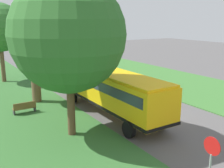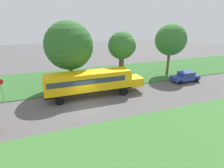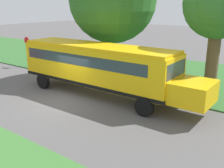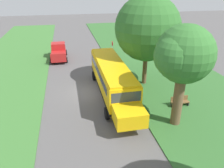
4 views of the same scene
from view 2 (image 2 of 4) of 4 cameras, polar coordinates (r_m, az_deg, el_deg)
ground_plane at (r=20.11m, az=-7.96°, el=-6.89°), size 120.00×120.00×0.00m
grass_verge at (r=29.25m, az=-12.21°, el=1.74°), size 12.00×80.00×0.08m
grass_far_side at (r=12.98m, az=1.52°, el=-24.20°), size 10.00×80.00×0.07m
school_bus at (r=21.73m, az=-6.86°, el=0.81°), size 2.85×12.42×3.16m
car_blue_nearest at (r=29.46m, az=22.88°, el=2.42°), size 2.02×4.40×1.56m
oak_tree_beside_bus at (r=24.40m, az=-13.82°, el=12.07°), size 6.40×6.40×9.08m
oak_tree_roadside_mid at (r=25.94m, az=3.54°, el=12.21°), size 4.24×4.02×7.58m
oak_tree_far_end at (r=31.50m, az=18.57°, el=13.44°), size 5.16×5.16×8.52m
stop_sign at (r=24.06m, az=-32.46°, el=-0.88°), size 0.08×0.68×2.74m
park_bench at (r=27.91m, az=-2.73°, el=2.23°), size 1.60×0.51×0.92m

